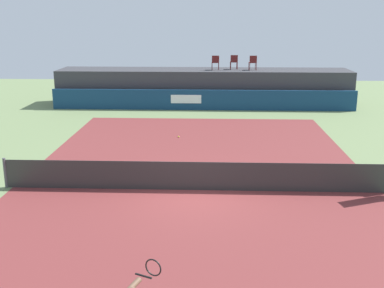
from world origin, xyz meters
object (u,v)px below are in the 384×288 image
Objects in this scene: spectator_chair_far_left at (215,62)px; tennis_ball at (179,137)px; net_post_near at (5,173)px; spectator_chair_left at (234,61)px; spectator_chair_center at (253,62)px.

spectator_chair_far_left is 8.73m from tennis_ball.
spectator_chair_far_left reaches higher than net_post_near.
spectator_chair_left is 0.89× the size of net_post_near.
net_post_near is at bearing -114.80° from spectator_chair_far_left.
spectator_chair_left is at bearing 163.28° from spectator_chair_center.
spectator_chair_center reaches higher than net_post_near.
spectator_chair_left is 1.19m from spectator_chair_center.
spectator_chair_center is 13.06× the size of tennis_ball.
net_post_near is 14.71× the size of tennis_ball.
spectator_chair_left and spectator_chair_center have the same top height.
tennis_ball is (-1.72, -8.14, -2.66)m from spectator_chair_far_left.
spectator_chair_center is 17.74m from net_post_near.
spectator_chair_left is 1.00× the size of spectator_chair_center.
spectator_chair_far_left and spectator_chair_center have the same top height.
spectator_chair_left is (1.15, 0.38, 0.00)m from spectator_chair_far_left.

